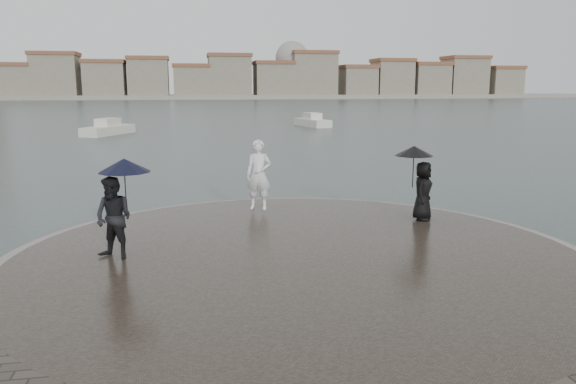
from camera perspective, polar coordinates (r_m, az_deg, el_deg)
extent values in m
plane|color=#2B3835|center=(8.80, 5.84, -15.18)|extent=(400.00, 400.00, 0.00)
cylinder|color=gray|center=(11.90, 1.14, -7.27)|extent=(12.50, 12.50, 0.32)
cylinder|color=#2D261E|center=(11.89, 1.14, -7.17)|extent=(11.90, 11.90, 0.36)
imported|color=white|center=(15.96, -3.00, 1.77)|extent=(0.84, 0.68, 1.99)
imported|color=black|center=(11.91, -17.29, -2.53)|extent=(1.03, 0.97, 1.69)
cylinder|color=black|center=(11.88, -16.17, -0.01)|extent=(0.02, 0.02, 0.90)
cone|color=black|center=(11.79, -16.31, 2.62)|extent=(1.06, 1.06, 0.28)
imported|color=black|center=(15.09, 13.54, 0.11)|extent=(0.84, 0.90, 1.54)
cylinder|color=black|center=(14.99, 12.60, 2.13)|extent=(0.02, 0.02, 0.90)
cone|color=black|center=(14.93, 12.68, 4.10)|extent=(1.02, 1.02, 0.26)
cube|color=gray|center=(170.63, -9.74, 9.50)|extent=(260.00, 20.00, 1.20)
cube|color=gray|center=(173.72, -26.05, 9.89)|extent=(10.00, 10.00, 9.00)
cube|color=brown|center=(173.81, -26.19, 11.54)|extent=(10.60, 10.60, 1.00)
cube|color=gray|center=(171.16, -22.49, 10.67)|extent=(12.00, 10.00, 12.00)
cube|color=brown|center=(171.37, -22.65, 12.84)|extent=(12.60, 10.60, 1.00)
cube|color=gray|center=(169.00, -18.08, 10.62)|extent=(11.00, 10.00, 10.00)
cube|color=brown|center=(169.12, -18.19, 12.48)|extent=(11.60, 10.60, 1.00)
cube|color=gray|center=(167.88, -13.96, 11.00)|extent=(11.00, 10.00, 11.00)
cube|color=brown|center=(168.05, -14.05, 13.04)|extent=(11.60, 10.60, 1.00)
cube|color=gray|center=(167.61, -9.77, 10.82)|extent=(10.00, 10.00, 9.00)
cube|color=brown|center=(167.70, -9.83, 12.52)|extent=(10.60, 10.60, 1.00)
cube|color=gray|center=(168.13, -5.96, 11.42)|extent=(12.00, 10.00, 12.00)
cube|color=brown|center=(168.34, -6.01, 13.64)|extent=(12.60, 10.60, 1.00)
cube|color=gray|center=(169.64, -1.49, 11.13)|extent=(11.00, 10.00, 10.00)
cube|color=brown|center=(169.77, -1.50, 12.99)|extent=(11.60, 10.60, 1.00)
cube|color=gray|center=(171.92, 2.54, 11.62)|extent=(13.00, 10.00, 13.00)
cube|color=brown|center=(172.17, 2.56, 13.95)|extent=(13.60, 10.60, 1.00)
cube|color=gray|center=(175.55, 7.08, 10.88)|extent=(10.00, 10.00, 9.00)
cube|color=brown|center=(175.64, 7.12, 12.51)|extent=(10.60, 10.60, 1.00)
cube|color=gray|center=(179.14, 10.51, 11.10)|extent=(11.00, 10.00, 11.00)
cube|color=brown|center=(179.30, 10.58, 13.02)|extent=(11.60, 10.60, 1.00)
cube|color=gray|center=(183.72, 14.07, 10.79)|extent=(11.00, 10.00, 10.00)
cube|color=brown|center=(183.84, 14.15, 12.50)|extent=(11.60, 10.60, 1.00)
cube|color=gray|center=(188.96, 17.46, 10.92)|extent=(12.00, 10.00, 12.00)
cube|color=brown|center=(189.15, 17.57, 12.88)|extent=(12.60, 10.60, 1.00)
cube|color=gray|center=(195.29, 20.87, 10.25)|extent=(10.00, 10.00, 9.00)
cube|color=brown|center=(195.38, 20.97, 11.71)|extent=(10.60, 10.60, 1.00)
sphere|color=gray|center=(172.82, 0.41, 13.45)|extent=(10.00, 10.00, 10.00)
cube|color=silver|center=(47.10, -17.78, 5.86)|extent=(3.83, 5.65, 0.90)
cube|color=silver|center=(47.06, -17.82, 6.59)|extent=(1.95, 2.32, 0.90)
cube|color=silver|center=(54.35, 2.48, 6.95)|extent=(2.65, 5.71, 0.90)
cube|color=silver|center=(54.32, 2.49, 7.58)|extent=(1.57, 2.20, 0.90)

